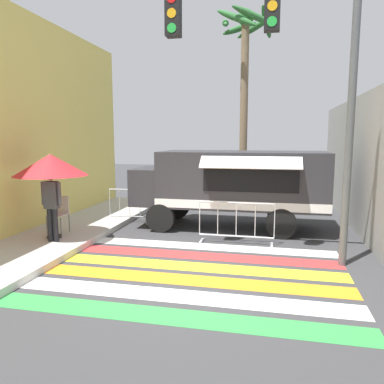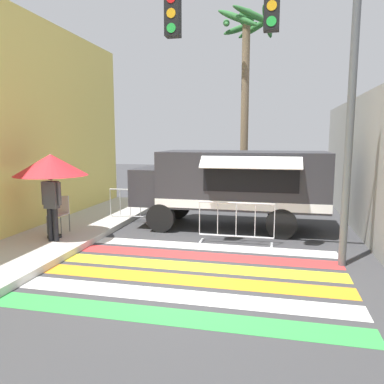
{
  "view_description": "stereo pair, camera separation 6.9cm",
  "coord_description": "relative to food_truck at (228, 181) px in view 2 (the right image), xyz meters",
  "views": [
    {
      "loc": [
        1.64,
        -7.08,
        2.72
      ],
      "look_at": [
        -0.48,
        2.66,
        1.28
      ],
      "focal_mm": 35.0,
      "sensor_mm": 36.0,
      "label": 1
    },
    {
      "loc": [
        1.7,
        -7.06,
        2.72
      ],
      "look_at": [
        -0.48,
        2.66,
        1.28
      ],
      "focal_mm": 35.0,
      "sensor_mm": 36.0,
      "label": 2
    }
  ],
  "objects": [
    {
      "name": "ground_plane",
      "position": [
        -0.31,
        -4.1,
        -1.44
      ],
      "size": [
        60.0,
        60.0,
        0.0
      ],
      "primitive_type": "plane",
      "color": "#38383A"
    },
    {
      "name": "concrete_wall_right",
      "position": [
        3.8,
        -1.1,
        0.54
      ],
      "size": [
        0.2,
        16.0,
        3.95
      ],
      "color": "gray",
      "rests_on": "ground_plane"
    },
    {
      "name": "crosswalk_painted",
      "position": [
        -0.31,
        -4.06,
        -1.43
      ],
      "size": [
        6.4,
        4.36,
        0.01
      ],
      "color": "green",
      "rests_on": "ground_plane"
    },
    {
      "name": "food_truck",
      "position": [
        0.0,
        0.0,
        0.0
      ],
      "size": [
        5.71,
        2.54,
        2.33
      ],
      "color": "#2D2D33",
      "rests_on": "ground_plane"
    },
    {
      "name": "traffic_signal_pole",
      "position": [
        1.3,
        -2.91,
        3.09
      ],
      "size": [
        4.84,
        0.29,
        6.31
      ],
      "color": "#515456",
      "rests_on": "ground_plane"
    },
    {
      "name": "patio_umbrella",
      "position": [
        -4.18,
        -2.72,
        0.6
      ],
      "size": [
        1.84,
        1.84,
        2.16
      ],
      "color": "black",
      "rests_on": "sidewalk_left"
    },
    {
      "name": "folding_chair",
      "position": [
        -4.33,
        -2.17,
        -0.67
      ],
      "size": [
        0.44,
        0.44,
        1.0
      ],
      "rotation": [
        0.0,
        0.0,
        -0.24
      ],
      "color": "#4C4C51",
      "rests_on": "sidewalk_left"
    },
    {
      "name": "vendor_person",
      "position": [
        -4.0,
        -3.03,
        -0.26
      ],
      "size": [
        0.53,
        0.23,
        1.78
      ],
      "rotation": [
        0.0,
        0.0,
        0.15
      ],
      "color": "black",
      "rests_on": "sidewalk_left"
    },
    {
      "name": "barricade_front",
      "position": [
        0.44,
        -1.71,
        -0.9
      ],
      "size": [
        1.96,
        0.44,
        1.09
      ],
      "color": "#B7BABF",
      "rests_on": "ground_plane"
    },
    {
      "name": "barricade_side",
      "position": [
        -3.19,
        0.06,
        -0.92
      ],
      "size": [
        1.41,
        0.44,
        1.09
      ],
      "color": "#B7BABF",
      "rests_on": "ground_plane"
    },
    {
      "name": "palm_tree",
      "position": [
        0.17,
        3.42,
        3.99
      ],
      "size": [
        2.19,
        2.29,
        7.43
      ],
      "color": "#7A664C",
      "rests_on": "ground_plane"
    }
  ]
}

